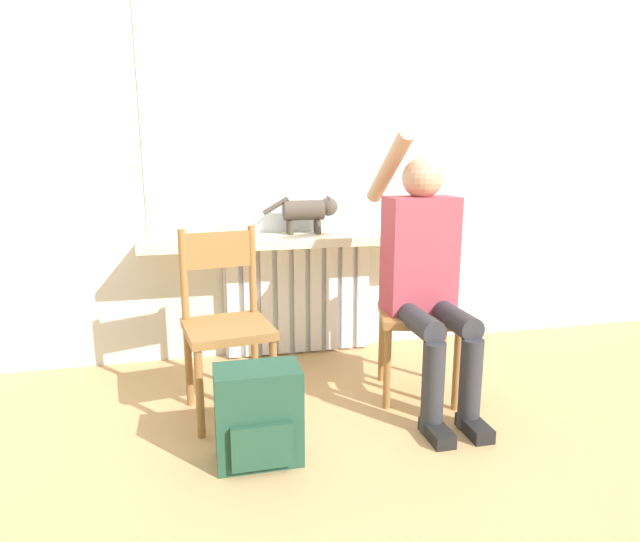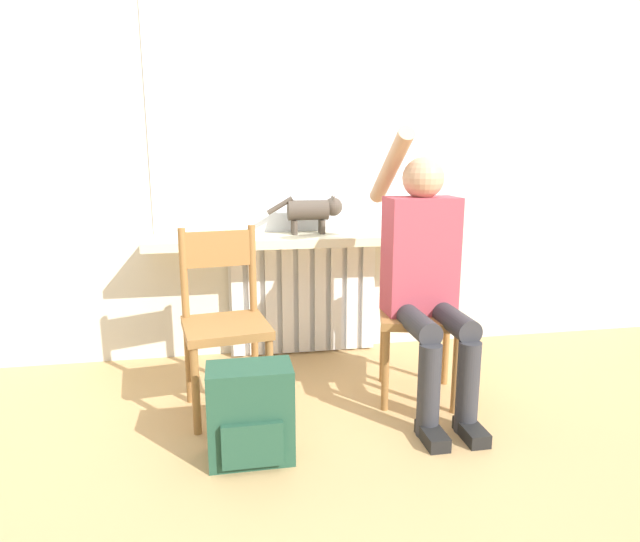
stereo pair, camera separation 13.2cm
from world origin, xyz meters
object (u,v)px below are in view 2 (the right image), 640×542
object	(u,v)px
chair_left	(224,319)
backpack	(251,414)
chair_right	(418,309)
cat	(314,210)
person	(426,270)

from	to	relation	value
chair_left	backpack	xyz separation A→B (m)	(0.09, -0.47, -0.26)
chair_left	chair_right	distance (m)	0.96
chair_right	cat	bearing A→B (deg)	139.74
cat	backpack	distance (m)	1.36
chair_left	backpack	distance (m)	0.54
chair_left	cat	size ratio (longest dim) A/B	1.97
chair_left	backpack	world-z (taller)	chair_left
person	cat	bearing A→B (deg)	119.96
chair_right	backpack	distance (m)	1.02
chair_right	person	xyz separation A→B (m)	(-0.01, -0.10, 0.22)
chair_right	cat	world-z (taller)	cat
cat	backpack	world-z (taller)	cat
chair_right	backpack	world-z (taller)	chair_right
person	backpack	size ratio (longest dim) A/B	3.37
chair_right	person	size ratio (longest dim) A/B	0.65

